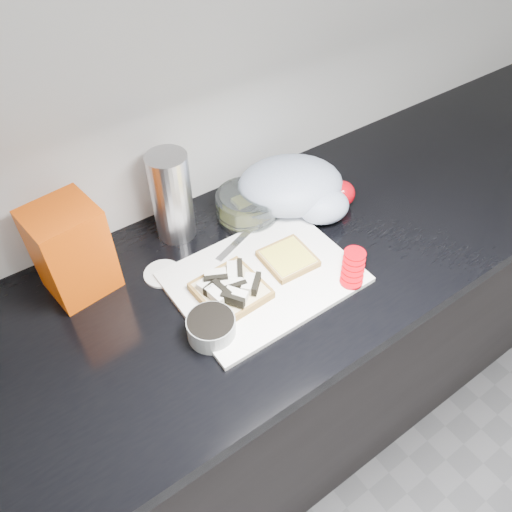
# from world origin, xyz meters

# --- Properties ---
(base_cabinet) EXTENTS (3.50, 0.60, 0.86)m
(base_cabinet) POSITION_xyz_m (0.00, 1.20, 0.43)
(base_cabinet) COLOR black
(base_cabinet) RESTS_ON ground
(countertop) EXTENTS (3.50, 0.64, 0.04)m
(countertop) POSITION_xyz_m (0.00, 1.20, 0.88)
(countertop) COLOR black
(countertop) RESTS_ON base_cabinet
(cutting_board) EXTENTS (0.40, 0.30, 0.01)m
(cutting_board) POSITION_xyz_m (-0.02, 1.16, 0.91)
(cutting_board) COLOR white
(cutting_board) RESTS_ON countertop
(bread_left) EXTENTS (0.15, 0.15, 0.04)m
(bread_left) POSITION_xyz_m (-0.11, 1.16, 0.93)
(bread_left) COLOR #F8E9AF
(bread_left) RESTS_ON cutting_board
(bread_right) EXTENTS (0.12, 0.12, 0.02)m
(bread_right) POSITION_xyz_m (0.06, 1.16, 0.92)
(bread_right) COLOR #F8E9AF
(bread_right) RESTS_ON cutting_board
(tomato_slices) EXTENTS (0.11, 0.11, 0.03)m
(tomato_slices) POSITION_xyz_m (0.16, 1.05, 0.92)
(tomato_slices) COLOR #B4040E
(tomato_slices) RESTS_ON cutting_board
(knife) EXTENTS (0.22, 0.09, 0.01)m
(knife) POSITION_xyz_m (0.06, 1.30, 0.92)
(knife) COLOR #B5B5BA
(knife) RESTS_ON cutting_board
(seed_tub) EXTENTS (0.10, 0.10, 0.05)m
(seed_tub) POSITION_xyz_m (-0.19, 1.09, 0.93)
(seed_tub) COLOR gray
(seed_tub) RESTS_ON countertop
(tub_lid) EXTENTS (0.09, 0.09, 0.01)m
(tub_lid) POSITION_xyz_m (-0.20, 1.30, 0.90)
(tub_lid) COLOR silver
(tub_lid) RESTS_ON countertop
(glass_bowl) EXTENTS (0.16, 0.16, 0.07)m
(glass_bowl) POSITION_xyz_m (0.08, 1.36, 0.93)
(glass_bowl) COLOR silver
(glass_bowl) RESTS_ON countertop
(bread_bag) EXTENTS (0.15, 0.14, 0.21)m
(bread_bag) POSITION_xyz_m (-0.35, 1.38, 1.01)
(bread_bag) COLOR #DE4C03
(bread_bag) RESTS_ON countertop
(steel_canister) EXTENTS (0.09, 0.09, 0.23)m
(steel_canister) POSITION_xyz_m (-0.10, 1.41, 1.01)
(steel_canister) COLOR #ADADB1
(steel_canister) RESTS_ON countertop
(grocery_bag) EXTENTS (0.34, 0.33, 0.12)m
(grocery_bag) POSITION_xyz_m (0.20, 1.32, 0.96)
(grocery_bag) COLOR #B1BEDA
(grocery_bag) RESTS_ON countertop
(whole_tomatoes) EXTENTS (0.14, 0.07, 0.07)m
(whole_tomatoes) POSITION_xyz_m (0.27, 1.26, 0.93)
(whole_tomatoes) COLOR #B4040E
(whole_tomatoes) RESTS_ON countertop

